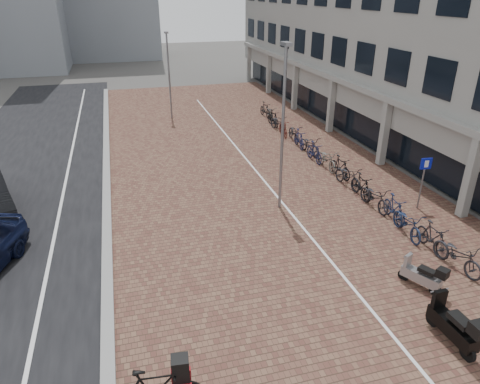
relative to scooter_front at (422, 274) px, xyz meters
The scene contains 12 objects.
ground 4.25m from the scooter_front, behind, with size 140.00×140.00×0.00m, color #474442.
plaza_brick 11.79m from the scooter_front, 100.75° to the left, with size 14.50×42.00×0.04m, color brown.
street_asphalt 17.56m from the scooter_front, 138.75° to the left, with size 8.00×50.00×0.03m, color black.
curb 14.85m from the scooter_front, 128.78° to the left, with size 0.35×42.00×0.14m, color gray.
lane_line 16.11m from the scooter_front, 134.06° to the left, with size 0.12×44.00×0.00m, color white.
parking_line 11.75m from the scooter_front, 99.79° to the left, with size 0.10×30.00×0.00m, color white.
scooter_front is the anchor object (origin of this frame).
scooter_mid 2.30m from the scooter_front, 107.65° to the right, with size 0.56×1.80×1.24m, color black, non-canonical shape.
parking_sign 5.77m from the scooter_front, 54.46° to the left, with size 0.48×0.11×2.28m.
lamp_near 7.26m from the scooter_front, 109.70° to the left, with size 0.12×0.12×6.61m, color slate.
lamp_far 22.17m from the scooter_front, 102.49° to the left, with size 0.12×0.12×5.80m, color slate.
bike_row 10.35m from the scooter_front, 81.00° to the left, with size 1.32×21.46×1.05m.
Camera 1 is at (-4.11, -8.60, 8.40)m, focal length 32.55 mm.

